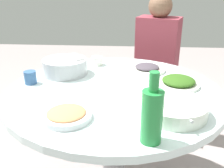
# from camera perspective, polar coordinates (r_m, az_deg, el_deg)

# --- Properties ---
(round_dining_table) EXTENTS (1.19, 1.19, 0.76)m
(round_dining_table) POSITION_cam_1_polar(r_m,az_deg,el_deg) (1.49, 0.44, -5.32)
(round_dining_table) COLOR #99999E
(round_dining_table) RESTS_ON ground
(rice_bowl) EXTENTS (0.28, 0.28, 0.11)m
(rice_bowl) POSITION_cam_1_polar(r_m,az_deg,el_deg) (1.66, -10.34, 3.87)
(rice_bowl) COLOR #B2B5BA
(rice_bowl) RESTS_ON round_dining_table
(soup_bowl) EXTENTS (0.32, 0.30, 0.06)m
(soup_bowl) POSITION_cam_1_polar(r_m,az_deg,el_deg) (1.18, 13.48, -5.31)
(soup_bowl) COLOR white
(soup_bowl) RESTS_ON round_dining_table
(dish_greens) EXTENTS (0.24, 0.24, 0.05)m
(dish_greens) POSITION_cam_1_polar(r_m,az_deg,el_deg) (1.51, 14.50, 0.46)
(dish_greens) COLOR silver
(dish_greens) RESTS_ON round_dining_table
(dish_shrimp) EXTENTS (0.22, 0.22, 0.04)m
(dish_shrimp) POSITION_cam_1_polar(r_m,az_deg,el_deg) (1.14, -10.02, -6.68)
(dish_shrimp) COLOR silver
(dish_shrimp) RESTS_ON round_dining_table
(dish_eggplant) EXTENTS (0.24, 0.24, 0.05)m
(dish_eggplant) POSITION_cam_1_polar(r_m,az_deg,el_deg) (1.72, 7.75, 3.47)
(dish_eggplant) COLOR silver
(dish_eggplant) RESTS_ON round_dining_table
(green_bottle) EXTENTS (0.08, 0.08, 0.28)m
(green_bottle) POSITION_cam_1_polar(r_m,az_deg,el_deg) (0.95, 8.82, -6.77)
(green_bottle) COLOR #258B40
(green_bottle) RESTS_ON round_dining_table
(tea_cup_near) EXTENTS (0.07, 0.07, 0.07)m
(tea_cup_near) POSITION_cam_1_polar(r_m,az_deg,el_deg) (1.56, -17.61, 1.39)
(tea_cup_near) COLOR #355C90
(tea_cup_near) RESTS_ON round_dining_table
(tea_cup_far) EXTENTS (0.08, 0.08, 0.06)m
(tea_cup_far) POSITION_cam_1_polar(r_m,az_deg,el_deg) (1.82, -3.34, 5.13)
(tea_cup_far) COLOR white
(tea_cup_far) RESTS_ON round_dining_table
(stool_for_diner_left) EXTENTS (0.30, 0.30, 0.46)m
(stool_for_diner_left) POSITION_cam_1_polar(r_m,az_deg,el_deg) (2.42, 9.17, -4.89)
(stool_for_diner_left) COLOR brown
(stool_for_diner_left) RESTS_ON ground
(diner_left) EXTENTS (0.43, 0.42, 0.76)m
(diner_left) POSITION_cam_1_polar(r_m,az_deg,el_deg) (2.23, 10.03, 7.69)
(diner_left) COLOR #2D333D
(diner_left) RESTS_ON stool_for_diner_left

